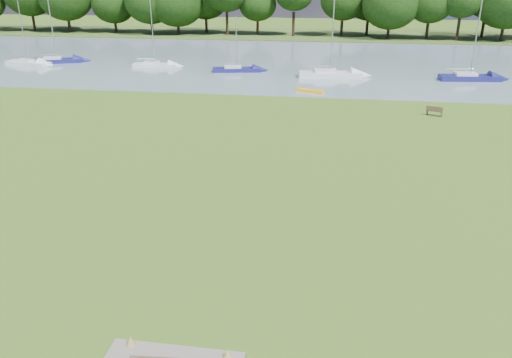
# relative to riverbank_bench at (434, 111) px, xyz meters

# --- Properties ---
(ground) EXTENTS (220.00, 220.00, 0.00)m
(ground) POSITION_rel_riverbank_bench_xyz_m (-12.60, -16.99, -0.41)
(ground) COLOR olive
(river) EXTENTS (220.00, 40.00, 0.10)m
(river) POSITION_rel_riverbank_bench_xyz_m (-12.60, 25.01, -0.41)
(river) COLOR gray
(river) RESTS_ON ground
(far_bank) EXTENTS (220.00, 20.00, 0.40)m
(far_bank) POSITION_rel_riverbank_bench_xyz_m (-12.60, 55.01, -0.41)
(far_bank) COLOR #4C6626
(far_bank) RESTS_ON ground
(riverbank_bench) EXTENTS (1.37, 0.89, 0.82)m
(riverbank_bench) POSITION_rel_riverbank_bench_xyz_m (0.00, 0.00, 0.00)
(riverbank_bench) COLOR brown
(riverbank_bench) RESTS_ON ground
(kayak) EXTENTS (2.82, 1.55, 0.28)m
(kayak) POSITION_rel_riverbank_bench_xyz_m (-10.38, 7.01, -0.22)
(kayak) COLOR #FFB410
(kayak) RESTS_ON river
(sailboat_1) EXTENTS (6.49, 3.99, 7.78)m
(sailboat_1) POSITION_rel_riverbank_bench_xyz_m (-43.65, 19.27, 0.09)
(sailboat_1) COLOR navy
(sailboat_1) RESTS_ON river
(sailboat_3) EXTENTS (5.46, 1.73, 8.01)m
(sailboat_3) POSITION_rel_riverbank_bench_xyz_m (-30.12, 18.27, 0.05)
(sailboat_3) COLOR silver
(sailboat_3) RESTS_ON river
(sailboat_4) EXTENTS (7.10, 2.76, 9.81)m
(sailboat_4) POSITION_rel_riverbank_bench_xyz_m (-8.69, 15.00, 0.17)
(sailboat_4) COLOR silver
(sailboat_4) RESTS_ON river
(sailboat_5) EXTENTS (5.81, 2.69, 6.23)m
(sailboat_5) POSITION_rel_riverbank_bench_xyz_m (-19.56, 16.67, 0.04)
(sailboat_5) COLOR navy
(sailboat_5) RESTS_ON river
(sailboat_6) EXTENTS (6.50, 2.47, 8.62)m
(sailboat_6) POSITION_rel_riverbank_bench_xyz_m (6.21, 15.36, 0.16)
(sailboat_6) COLOR navy
(sailboat_6) RESTS_ON river
(sailboat_7) EXTENTS (6.36, 3.12, 7.68)m
(sailboat_7) POSITION_rel_riverbank_bench_xyz_m (-46.39, 17.25, 0.03)
(sailboat_7) COLOR silver
(sailboat_7) RESTS_ON river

